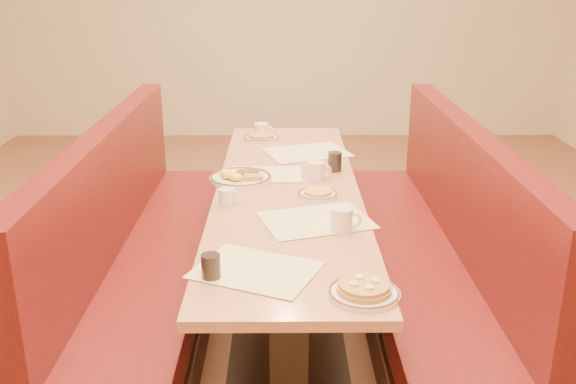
{
  "coord_description": "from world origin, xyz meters",
  "views": [
    {
      "loc": [
        -0.02,
        -2.98,
        1.78
      ],
      "look_at": [
        0.0,
        -0.33,
        0.85
      ],
      "focal_mm": 40.0,
      "sensor_mm": 36.0,
      "label": 1
    }
  ],
  "objects_px": {
    "diner_table": "(288,258)",
    "soda_tumbler_mid": "(335,162)",
    "booth_right": "(430,260)",
    "soda_tumbler_near": "(211,267)",
    "coffee_mug_a": "(342,219)",
    "coffee_mug_d": "(261,130)",
    "booth_left": "(144,261)",
    "coffee_mug_c": "(317,171)",
    "pancake_plate": "(364,291)",
    "eggs_plate": "(240,177)",
    "coffee_mug_b": "(227,197)"
  },
  "relations": [
    {
      "from": "diner_table",
      "to": "soda_tumbler_mid",
      "type": "distance_m",
      "value": 0.58
    },
    {
      "from": "booth_right",
      "to": "soda_tumbler_near",
      "type": "relative_size",
      "value": 26.97
    },
    {
      "from": "coffee_mug_a",
      "to": "coffee_mug_d",
      "type": "relative_size",
      "value": 1.06
    },
    {
      "from": "booth_right",
      "to": "coffee_mug_a",
      "type": "height_order",
      "value": "booth_right"
    },
    {
      "from": "soda_tumbler_near",
      "to": "diner_table",
      "type": "bearing_deg",
      "value": 74.13
    },
    {
      "from": "booth_left",
      "to": "soda_tumbler_near",
      "type": "bearing_deg",
      "value": -64.44
    },
    {
      "from": "coffee_mug_c",
      "to": "coffee_mug_d",
      "type": "xyz_separation_m",
      "value": [
        -0.31,
        0.85,
        0.0
      ]
    },
    {
      "from": "booth_right",
      "to": "pancake_plate",
      "type": "bearing_deg",
      "value": -114.1
    },
    {
      "from": "coffee_mug_a",
      "to": "soda_tumbler_mid",
      "type": "height_order",
      "value": "soda_tumbler_mid"
    },
    {
      "from": "booth_left",
      "to": "coffee_mug_a",
      "type": "relative_size",
      "value": 18.88
    },
    {
      "from": "booth_left",
      "to": "booth_right",
      "type": "bearing_deg",
      "value": 0.0
    },
    {
      "from": "soda_tumbler_near",
      "to": "coffee_mug_c",
      "type": "bearing_deg",
      "value": 68.97
    },
    {
      "from": "coffee_mug_a",
      "to": "soda_tumbler_near",
      "type": "height_order",
      "value": "coffee_mug_a"
    },
    {
      "from": "booth_right",
      "to": "coffee_mug_c",
      "type": "distance_m",
      "value": 0.74
    },
    {
      "from": "diner_table",
      "to": "soda_tumbler_mid",
      "type": "relative_size",
      "value": 24.4
    },
    {
      "from": "coffee_mug_c",
      "to": "soda_tumbler_near",
      "type": "xyz_separation_m",
      "value": [
        -0.43,
        -1.11,
        -0.0
      ]
    },
    {
      "from": "booth_right",
      "to": "eggs_plate",
      "type": "height_order",
      "value": "booth_right"
    },
    {
      "from": "eggs_plate",
      "to": "soda_tumbler_mid",
      "type": "xyz_separation_m",
      "value": [
        0.5,
        0.17,
        0.03
      ]
    },
    {
      "from": "diner_table",
      "to": "booth_right",
      "type": "bearing_deg",
      "value": 0.0
    },
    {
      "from": "pancake_plate",
      "to": "coffee_mug_a",
      "type": "xyz_separation_m",
      "value": [
        -0.02,
        0.55,
        0.03
      ]
    },
    {
      "from": "coffee_mug_a",
      "to": "coffee_mug_c",
      "type": "bearing_deg",
      "value": 100.0
    },
    {
      "from": "coffee_mug_a",
      "to": "coffee_mug_d",
      "type": "distance_m",
      "value": 1.58
    },
    {
      "from": "pancake_plate",
      "to": "soda_tumbler_mid",
      "type": "relative_size",
      "value": 2.37
    },
    {
      "from": "pancake_plate",
      "to": "coffee_mug_b",
      "type": "relative_size",
      "value": 2.36
    },
    {
      "from": "coffee_mug_a",
      "to": "coffee_mug_b",
      "type": "bearing_deg",
      "value": 152.28
    },
    {
      "from": "coffee_mug_a",
      "to": "coffee_mug_b",
      "type": "distance_m",
      "value": 0.59
    },
    {
      "from": "diner_table",
      "to": "coffee_mug_b",
      "type": "distance_m",
      "value": 0.55
    },
    {
      "from": "diner_table",
      "to": "coffee_mug_c",
      "type": "bearing_deg",
      "value": 43.99
    },
    {
      "from": "eggs_plate",
      "to": "soda_tumbler_near",
      "type": "relative_size",
      "value": 3.43
    },
    {
      "from": "coffee_mug_b",
      "to": "diner_table",
      "type": "bearing_deg",
      "value": 32.44
    },
    {
      "from": "diner_table",
      "to": "booth_right",
      "type": "xyz_separation_m",
      "value": [
        0.73,
        0.0,
        -0.01
      ]
    },
    {
      "from": "soda_tumbler_mid",
      "to": "coffee_mug_c",
      "type": "bearing_deg",
      "value": -124.64
    },
    {
      "from": "eggs_plate",
      "to": "soda_tumbler_mid",
      "type": "bearing_deg",
      "value": 18.63
    },
    {
      "from": "booth_left",
      "to": "soda_tumbler_mid",
      "type": "relative_size",
      "value": 24.4
    },
    {
      "from": "pancake_plate",
      "to": "eggs_plate",
      "type": "relative_size",
      "value": 0.76
    },
    {
      "from": "pancake_plate",
      "to": "soda_tumbler_mid",
      "type": "xyz_separation_m",
      "value": [
        0.01,
        1.38,
        0.03
      ]
    },
    {
      "from": "eggs_plate",
      "to": "soda_tumbler_near",
      "type": "distance_m",
      "value": 1.09
    },
    {
      "from": "diner_table",
      "to": "coffee_mug_a",
      "type": "distance_m",
      "value": 0.72
    },
    {
      "from": "booth_right",
      "to": "soda_tumbler_mid",
      "type": "relative_size",
      "value": 24.4
    },
    {
      "from": "coffee_mug_d",
      "to": "soda_tumbler_near",
      "type": "height_order",
      "value": "coffee_mug_d"
    },
    {
      "from": "pancake_plate",
      "to": "soda_tumbler_near",
      "type": "height_order",
      "value": "soda_tumbler_near"
    },
    {
      "from": "booth_right",
      "to": "coffee_mug_a",
      "type": "relative_size",
      "value": 18.88
    },
    {
      "from": "booth_left",
      "to": "coffee_mug_c",
      "type": "bearing_deg",
      "value": 9.46
    },
    {
      "from": "pancake_plate",
      "to": "coffee_mug_c",
      "type": "relative_size",
      "value": 2.01
    },
    {
      "from": "pancake_plate",
      "to": "coffee_mug_c",
      "type": "bearing_deg",
      "value": 94.31
    },
    {
      "from": "eggs_plate",
      "to": "coffee_mug_c",
      "type": "xyz_separation_m",
      "value": [
        0.39,
        0.02,
        0.03
      ]
    },
    {
      "from": "coffee_mug_d",
      "to": "soda_tumbler_near",
      "type": "bearing_deg",
      "value": -87.32
    },
    {
      "from": "eggs_plate",
      "to": "coffee_mug_c",
      "type": "bearing_deg",
      "value": 3.04
    },
    {
      "from": "eggs_plate",
      "to": "soda_tumbler_near",
      "type": "bearing_deg",
      "value": -91.63
    },
    {
      "from": "booth_right",
      "to": "coffee_mug_d",
      "type": "bearing_deg",
      "value": 131.89
    }
  ]
}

